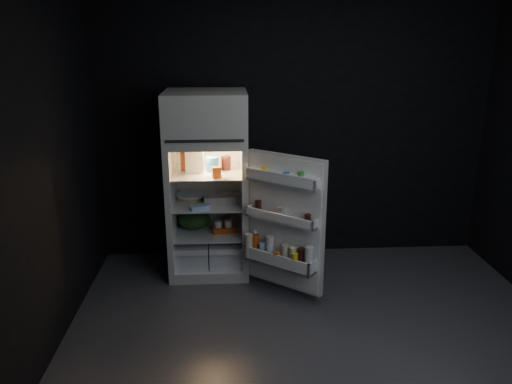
{
  "coord_description": "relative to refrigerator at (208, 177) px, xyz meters",
  "views": [
    {
      "loc": [
        -0.69,
        -3.34,
        2.27
      ],
      "look_at": [
        -0.43,
        1.0,
        0.9
      ],
      "focal_mm": 35.0,
      "sensor_mm": 36.0,
      "label": 1
    }
  ],
  "objects": [
    {
      "name": "jam_jar",
      "position": [
        0.18,
        0.02,
        0.14
      ],
      "size": [
        0.12,
        0.12,
        0.13
      ],
      "primitive_type": "cylinder",
      "rotation": [
        0.0,
        0.0,
        -0.3
      ],
      "color": "black",
      "rests_on": "refrigerator"
    },
    {
      "name": "produce_bag",
      "position": [
        -0.15,
        0.01,
        -0.43
      ],
      "size": [
        0.39,
        0.37,
        0.2
      ],
      "primitive_type": "ellipsoid",
      "rotation": [
        0.0,
        0.0,
        0.37
      ],
      "color": "#193815",
      "rests_on": "refrigerator"
    },
    {
      "name": "small_can_silver",
      "position": [
        0.24,
        0.06,
        -0.48
      ],
      "size": [
        0.08,
        0.08,
        0.09
      ],
      "primitive_type": "cylinder",
      "rotation": [
        0.0,
        0.0,
        0.23
      ],
      "color": "silver",
      "rests_on": "refrigerator"
    },
    {
      "name": "mayo_jar",
      "position": [
        0.05,
        -0.03,
        0.14
      ],
      "size": [
        0.12,
        0.12,
        0.14
      ],
      "primitive_type": "cylinder",
      "rotation": [
        0.0,
        0.0,
        0.03
      ],
      "color": "#1E5BA6",
      "rests_on": "refrigerator"
    },
    {
      "name": "flat_package",
      "position": [
        -0.07,
        -0.27,
        -0.21
      ],
      "size": [
        0.2,
        0.15,
        0.04
      ],
      "primitive_type": "cube",
      "rotation": [
        0.0,
        0.0,
        0.4
      ],
      "color": "#94BFE5",
      "rests_on": "refrigerator"
    },
    {
      "name": "wrapped_pkg",
      "position": [
        0.17,
        0.08,
        -0.2
      ],
      "size": [
        0.13,
        0.11,
        0.05
      ],
      "primitive_type": "cube",
      "rotation": [
        0.0,
        0.0,
        0.23
      ],
      "color": "beige",
      "rests_on": "refrigerator"
    },
    {
      "name": "egg_carton",
      "position": [
        0.12,
        -0.1,
        -0.19
      ],
      "size": [
        0.31,
        0.14,
        0.07
      ],
      "primitive_type": "cube",
      "rotation": [
        0.0,
        0.0,
        0.09
      ],
      "color": "gray",
      "rests_on": "refrigerator"
    },
    {
      "name": "amber_bottle",
      "position": [
        -0.22,
        0.02,
        0.18
      ],
      "size": [
        0.1,
        0.1,
        0.22
      ],
      "primitive_type": "cylinder",
      "rotation": [
        0.0,
        0.0,
        0.3
      ],
      "color": "#AC491B",
      "rests_on": "refrigerator"
    },
    {
      "name": "pie",
      "position": [
        -0.16,
        0.06,
        -0.21
      ],
      "size": [
        0.31,
        0.31,
        0.04
      ],
      "primitive_type": "cylinder",
      "rotation": [
        0.0,
        0.0,
        -0.15
      ],
      "color": "tan",
      "rests_on": "refrigerator"
    },
    {
      "name": "wall_back",
      "position": [
        0.88,
        0.38,
        0.39
      ],
      "size": [
        4.0,
        0.0,
        2.7
      ],
      "primitive_type": "cube",
      "color": "black",
      "rests_on": "ground"
    },
    {
      "name": "wall_left",
      "position": [
        -1.12,
        -1.32,
        0.39
      ],
      "size": [
        0.0,
        3.4,
        2.7
      ],
      "primitive_type": "cube",
      "color": "black",
      "rests_on": "ground"
    },
    {
      "name": "refrigerator",
      "position": [
        0.0,
        0.0,
        0.0
      ],
      "size": [
        0.76,
        0.71,
        1.78
      ],
      "color": "silver",
      "rests_on": "ground"
    },
    {
      "name": "floor",
      "position": [
        0.88,
        -1.32,
        -0.96
      ],
      "size": [
        4.0,
        3.4,
        0.0
      ],
      "primitive_type": "cube",
      "color": "#48484C",
      "rests_on": "ground"
    },
    {
      "name": "yogurt_tray",
      "position": [
        0.15,
        -0.09,
        -0.5
      ],
      "size": [
        0.25,
        0.17,
        0.05
      ],
      "primitive_type": "cube",
      "rotation": [
        0.0,
        0.0,
        0.19
      ],
      "color": "#B6440F",
      "rests_on": "refrigerator"
    },
    {
      "name": "fridge_door",
      "position": [
        0.67,
        -0.61,
        -0.27
      ],
      "size": [
        0.68,
        0.59,
        1.22
      ],
      "color": "silver",
      "rests_on": "ground"
    },
    {
      "name": "wall_front",
      "position": [
        0.88,
        -3.02,
        0.39
      ],
      "size": [
        4.0,
        0.0,
        2.7
      ],
      "primitive_type": "cube",
      "color": "black",
      "rests_on": "ground"
    },
    {
      "name": "small_carton",
      "position": [
        0.09,
        -0.26,
        0.12
      ],
      "size": [
        0.09,
        0.07,
        0.1
      ],
      "primitive_type": "cube",
      "rotation": [
        0.0,
        0.0,
        0.2
      ],
      "color": "#CA5517",
      "rests_on": "refrigerator"
    },
    {
      "name": "small_can_red",
      "position": [
        0.19,
        0.09,
        -0.48
      ],
      "size": [
        0.09,
        0.09,
        0.09
      ],
      "primitive_type": "cylinder",
      "rotation": [
        0.0,
        0.0,
        0.36
      ],
      "color": "#B6440F",
      "rests_on": "refrigerator"
    },
    {
      "name": "milk_jug",
      "position": [
        -0.12,
        -0.04,
        0.19
      ],
      "size": [
        0.17,
        0.17,
        0.24
      ],
      "primitive_type": "cube",
      "rotation": [
        0.0,
        0.0,
        0.03
      ],
      "color": "white",
      "rests_on": "refrigerator"
    }
  ]
}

